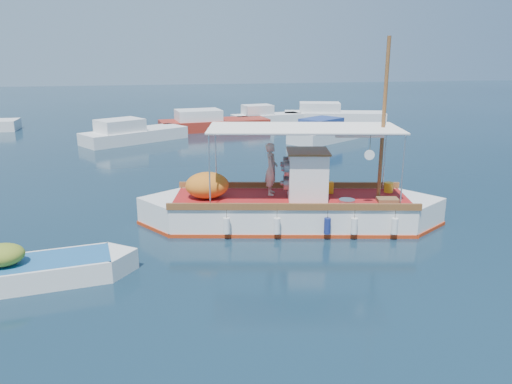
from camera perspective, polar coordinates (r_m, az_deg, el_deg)
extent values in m
plane|color=black|center=(17.16, 4.69, -4.35)|extent=(160.00, 160.00, 0.00)
cube|color=white|center=(17.56, 4.00, -2.55)|extent=(8.49, 4.36, 1.19)
cube|color=white|center=(17.78, -9.15, -2.49)|extent=(2.64, 2.64, 1.19)
cube|color=white|center=(18.27, 16.80, -2.47)|extent=(2.64, 2.64, 1.19)
cube|color=#AE3010|center=(17.68, 3.98, -3.64)|extent=(8.61, 4.47, 0.19)
cube|color=#A11919|center=(17.39, 4.04, -0.76)|extent=(8.44, 4.15, 0.06)
cube|color=brown|center=(18.67, 3.79, 0.81)|extent=(8.04, 1.85, 0.22)
cube|color=brown|center=(16.06, 4.34, -1.69)|extent=(8.04, 1.85, 0.22)
cube|color=white|center=(17.22, 5.89, 1.90)|extent=(1.56, 1.65, 1.62)
cube|color=brown|center=(17.04, 5.97, 4.65)|extent=(1.69, 1.78, 0.06)
cylinder|color=slate|center=(16.76, 3.63, 2.70)|extent=(0.35, 0.58, 0.54)
cylinder|color=slate|center=(17.43, 3.51, 3.21)|extent=(0.35, 0.58, 0.54)
cylinder|color=slate|center=(17.23, 3.54, 1.03)|extent=(0.35, 0.58, 0.54)
cylinder|color=brown|center=(17.29, 14.37, 7.92)|extent=(0.15, 0.15, 5.40)
cylinder|color=brown|center=(17.17, 11.45, 6.59)|extent=(1.92, 0.50, 0.09)
cylinder|color=silver|center=(18.28, -4.61, 4.04)|extent=(0.06, 0.06, 2.43)
cylinder|color=silver|center=(15.97, -5.34, 2.31)|extent=(0.06, 0.06, 2.43)
cylinder|color=silver|center=(18.77, 14.50, 3.90)|extent=(0.06, 0.06, 2.43)
cylinder|color=silver|center=(16.53, 16.43, 2.19)|extent=(0.06, 0.06, 2.43)
cube|color=white|center=(16.89, 5.49, 7.31)|extent=(6.78, 3.89, 0.04)
ellipsoid|color=orange|center=(17.33, -5.60, 0.77)|extent=(1.75, 1.58, 0.91)
cube|color=orange|center=(18.04, 8.39, 0.50)|extent=(0.31, 0.25, 0.43)
cylinder|color=orange|center=(18.62, 14.92, 0.51)|extent=(0.39, 0.39, 0.37)
cube|color=brown|center=(17.47, 14.80, -0.89)|extent=(0.79, 0.62, 0.13)
cylinder|color=#B2B2B2|center=(17.02, 10.35, -1.05)|extent=(0.64, 0.64, 0.13)
cylinder|color=white|center=(16.20, 12.84, 4.15)|extent=(0.32, 0.10, 0.32)
cylinder|color=white|center=(16.10, -3.38, -3.86)|extent=(0.26, 0.26, 0.52)
cylinder|color=navy|center=(16.21, 8.15, -3.85)|extent=(0.26, 0.26, 0.52)
cylinder|color=white|center=(16.64, 15.56, -3.77)|extent=(0.26, 0.26, 0.52)
imported|color=#C3B2A1|center=(17.56, 1.76, 2.65)|extent=(0.61, 0.77, 1.84)
cube|color=white|center=(14.54, -24.05, -8.65)|extent=(4.08, 2.04, 0.77)
cube|color=white|center=(14.48, -16.28, -7.98)|extent=(1.51, 1.51, 0.77)
cube|color=#1F5A92|center=(14.41, -24.22, -7.32)|extent=(4.06, 1.87, 0.04)
ellipsoid|color=olive|center=(14.39, -27.05, -6.43)|extent=(1.24, 1.06, 0.56)
cube|color=silver|center=(34.97, -13.66, 6.12)|extent=(7.26, 5.70, 1.00)
cube|color=silver|center=(34.34, -15.30, 7.36)|extent=(3.46, 3.20, 0.80)
cube|color=maroon|center=(39.34, -4.78, 7.54)|extent=(8.61, 3.82, 1.00)
cube|color=silver|center=(38.94, -6.61, 8.74)|extent=(3.60, 2.78, 0.80)
cube|color=silver|center=(34.94, 8.39, 6.39)|extent=(6.71, 5.56, 1.00)
cube|color=navy|center=(34.01, 7.46, 7.70)|extent=(3.25, 3.04, 0.80)
cube|color=silver|center=(44.78, 8.92, 8.40)|extent=(9.05, 4.83, 1.00)
cube|color=silver|center=(44.58, 7.28, 9.60)|extent=(3.93, 3.06, 0.80)
cube|color=silver|center=(42.67, 1.28, 8.23)|extent=(6.13, 2.93, 1.00)
cube|color=silver|center=(42.23, 0.17, 9.38)|extent=(2.60, 2.06, 0.80)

